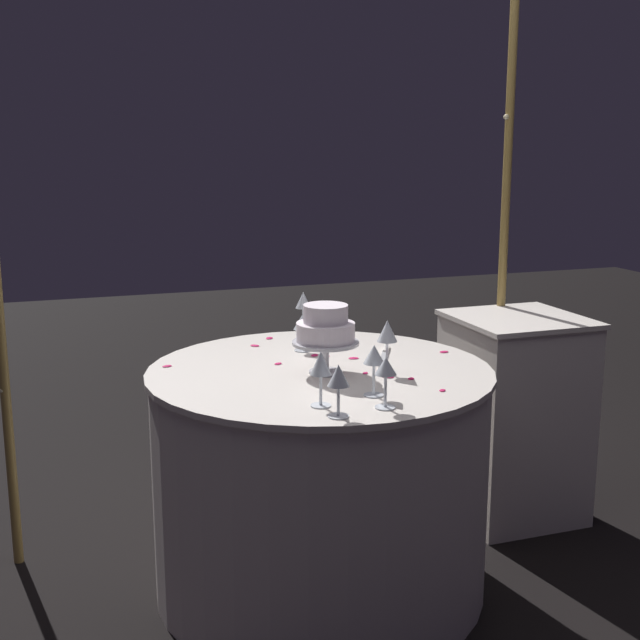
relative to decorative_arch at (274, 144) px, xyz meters
name	(u,v)px	position (x,y,z in m)	size (l,w,h in m)	color
ground_plane	(320,584)	(0.00, -0.53, -1.53)	(12.00, 12.00, 0.00)	black
decorative_arch	(274,144)	(0.00, 0.00, 0.00)	(2.07, 0.05, 2.37)	olive
main_table	(320,479)	(0.00, -0.53, -1.13)	(1.16, 1.16, 0.79)	silver
side_table	(514,416)	(0.96, -0.23, -1.11)	(0.50, 0.50, 0.85)	silver
tiered_cake	(325,329)	(0.00, -0.58, -0.59)	(0.22, 0.22, 0.23)	silver
wine_glass_0	(386,369)	(0.04, -0.98, -0.62)	(0.06, 0.06, 0.15)	silver
wine_glass_1	(387,333)	(0.19, -0.64, -0.60)	(0.07, 0.07, 0.18)	silver
wine_glass_2	(374,357)	(0.05, -0.86, -0.62)	(0.06, 0.06, 0.16)	silver
wine_glass_3	(303,324)	(0.02, -0.27, -0.64)	(0.07, 0.07, 0.14)	silver
wine_glass_4	(321,366)	(-0.13, -0.91, -0.62)	(0.06, 0.06, 0.16)	silver
wine_glass_5	(303,303)	(0.10, -0.03, -0.61)	(0.06, 0.06, 0.17)	silver
wine_glass_6	(338,378)	(-0.12, -1.01, -0.63)	(0.06, 0.06, 0.15)	silver
cake_knife	(385,355)	(0.28, -0.44, -0.73)	(0.15, 0.27, 0.01)	silver
rose_petal_0	(324,361)	(0.05, -0.45, -0.74)	(0.03, 0.02, 0.00)	#C61951
rose_petal_1	(255,346)	(-0.12, -0.14, -0.74)	(0.04, 0.03, 0.00)	#C61951
rose_petal_2	(269,338)	(-0.04, -0.04, -0.74)	(0.04, 0.03, 0.00)	#C61951
rose_petal_3	(365,373)	(0.12, -0.63, -0.74)	(0.02, 0.02, 0.00)	#C61951
rose_petal_4	(444,352)	(0.50, -0.46, -0.74)	(0.04, 0.02, 0.00)	#C61951
rose_petal_5	(411,379)	(0.24, -0.74, -0.74)	(0.03, 0.02, 0.00)	#C61951
rose_petal_6	(331,336)	(0.20, -0.09, -0.74)	(0.02, 0.02, 0.00)	#C61951
rose_petal_7	(326,356)	(0.08, -0.38, -0.74)	(0.03, 0.02, 0.00)	#C61951
rose_petal_8	(327,347)	(0.12, -0.25, -0.74)	(0.04, 0.02, 0.00)	#C61951
rose_petal_9	(388,377)	(0.18, -0.69, -0.74)	(0.04, 0.03, 0.00)	#C61951
rose_petal_10	(167,366)	(-0.48, -0.33, -0.74)	(0.03, 0.02, 0.00)	#C61951
rose_petal_11	(278,364)	(-0.11, -0.42, -0.74)	(0.03, 0.02, 0.00)	#C61951
rose_petal_12	(442,390)	(0.27, -0.89, -0.74)	(0.03, 0.02, 0.00)	#C61951
rose_petal_13	(354,358)	(0.16, -0.44, -0.74)	(0.04, 0.03, 0.00)	#C61951
rose_petal_14	(315,355)	(0.04, -0.35, -0.74)	(0.04, 0.02, 0.00)	#C61951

